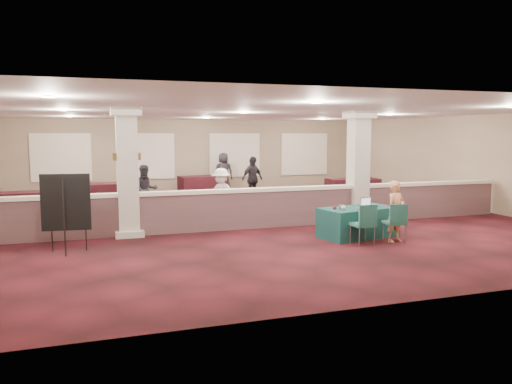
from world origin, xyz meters
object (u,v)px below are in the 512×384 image
object	(u,v)px
far_table_front_right	(369,200)
easel_board	(66,203)
attendee_c	(252,179)
woman	(396,211)
attendee_b	(221,194)
far_table_back_center	(203,185)
near_table	(358,222)
far_table_front_left	(21,203)
attendee_a	(146,190)
attendee_d	(223,173)
conf_chair_side	(365,221)
far_table_back_right	(353,189)
conf_chair_main	(396,219)
far_table_front_center	(201,202)
far_table_back_left	(117,194)

from	to	relation	value
far_table_front_right	easel_board	bearing A→B (deg)	-160.53
attendee_c	woman	bearing A→B (deg)	-108.70
attendee_b	far_table_back_center	bearing A→B (deg)	122.14
near_table	far_table_front_left	size ratio (longest dim) A/B	1.07
attendee_a	attendee_b	bearing A→B (deg)	-47.25
far_table_front_right	far_table_front_left	bearing A→B (deg)	166.17
easel_board	attendee_c	bearing A→B (deg)	54.28
far_table_back_center	attendee_d	size ratio (longest dim) A/B	1.12
far_table_front_right	attendee_c	size ratio (longest dim) A/B	0.98
conf_chair_side	far_table_back_right	world-z (taller)	conf_chair_side
near_table	conf_chair_main	distance (m)	1.01
far_table_front_left	far_table_back_center	size ratio (longest dim) A/B	0.92
conf_chair_side	attendee_c	distance (m)	8.16
near_table	far_table_front_right	size ratio (longest dim) A/B	1.14
attendee_a	attendee_c	world-z (taller)	attendee_c
conf_chair_main	attendee_b	xyz separation A→B (m)	(-3.16, 4.27, 0.23)
woman	attendee_b	size ratio (longest dim) A/B	0.94
attendee_a	attendee_d	size ratio (longest dim) A/B	0.91
attendee_c	attendee_a	bearing A→B (deg)	-179.97
far_table_front_right	attendee_a	bearing A→B (deg)	168.41
near_table	far_table_front_center	bearing A→B (deg)	107.20
far_table_back_right	far_table_back_left	bearing A→B (deg)	173.28
attendee_d	conf_chair_main	bearing A→B (deg)	97.66
near_table	conf_chair_side	distance (m)	1.01
far_table_back_right	easel_board	bearing A→B (deg)	-149.12
near_table	far_table_back_left	world-z (taller)	far_table_back_left
attendee_b	woman	bearing A→B (deg)	-13.29
easel_board	far_table_back_left	world-z (taller)	easel_board
far_table_front_right	attendee_c	distance (m)	4.62
woman	conf_chair_side	bearing A→B (deg)	171.72
conf_chair_main	far_table_front_center	distance (m)	6.92
far_table_back_right	attendee_c	world-z (taller)	attendee_c
far_table_back_center	far_table_back_right	bearing A→B (deg)	-31.72
near_table	easel_board	world-z (taller)	easel_board
far_table_back_left	far_table_front_right	bearing A→B (deg)	-26.44
conf_chair_main	woman	bearing A→B (deg)	77.57
far_table_back_center	far_table_front_left	bearing A→B (deg)	-152.25
far_table_front_right	conf_chair_main	bearing A→B (deg)	-113.89
far_table_back_center	attendee_d	xyz separation A→B (m)	(1.05, 0.50, 0.48)
conf_chair_side	far_table_back_center	size ratio (longest dim) A/B	0.49
far_table_front_left	far_table_back_left	size ratio (longest dim) A/B	0.90
far_table_front_left	attendee_c	world-z (taller)	attendee_c
easel_board	attendee_b	world-z (taller)	easel_board
woman	attendee_d	xyz separation A→B (m)	(-1.27, 11.22, 0.15)
far_table_back_center	attendee_d	bearing A→B (deg)	25.53
easel_board	far_table_front_center	distance (m)	6.23
near_table	easel_board	distance (m)	6.86
woman	far_table_back_right	size ratio (longest dim) A/B	0.73
easel_board	attendee_d	xyz separation A→B (m)	(6.09, 10.01, -0.22)
woman	attendee_b	bearing A→B (deg)	110.39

